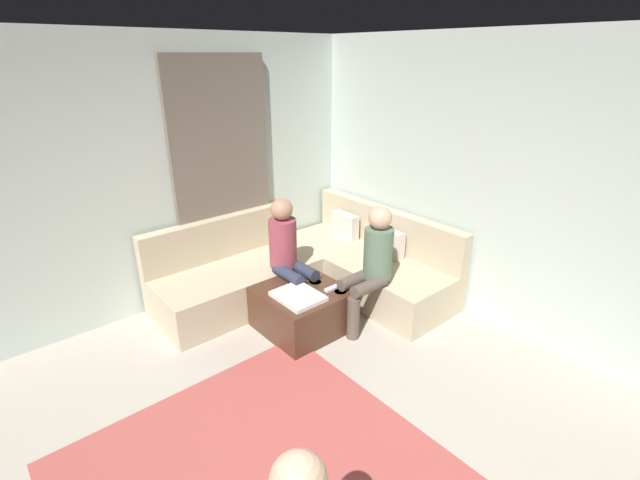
{
  "coord_description": "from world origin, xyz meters",
  "views": [
    {
      "loc": [
        1.35,
        -0.9,
        2.5
      ],
      "look_at": [
        -1.63,
        1.63,
        0.85
      ],
      "focal_mm": 25.0,
      "sensor_mm": 36.0,
      "label": 1
    }
  ],
  "objects_px": {
    "coffee_mug": "(302,272)",
    "ottoman": "(302,309)",
    "sectional_couch": "(311,270)",
    "person_on_couch_back": "(371,263)",
    "person_on_couch_side": "(289,253)",
    "game_remote": "(332,288)"
  },
  "relations": [
    {
      "from": "sectional_couch",
      "to": "person_on_couch_side",
      "type": "bearing_deg",
      "value": -69.68
    },
    {
      "from": "game_remote",
      "to": "sectional_couch",
      "type": "bearing_deg",
      "value": 156.66
    },
    {
      "from": "ottoman",
      "to": "coffee_mug",
      "type": "xyz_separation_m",
      "value": [
        -0.22,
        0.18,
        0.26
      ]
    },
    {
      "from": "ottoman",
      "to": "person_on_couch_side",
      "type": "relative_size",
      "value": 0.63
    },
    {
      "from": "ottoman",
      "to": "game_remote",
      "type": "relative_size",
      "value": 5.07
    },
    {
      "from": "sectional_couch",
      "to": "coffee_mug",
      "type": "height_order",
      "value": "sectional_couch"
    },
    {
      "from": "ottoman",
      "to": "person_on_couch_side",
      "type": "height_order",
      "value": "person_on_couch_side"
    },
    {
      "from": "sectional_couch",
      "to": "ottoman",
      "type": "bearing_deg",
      "value": -46.11
    },
    {
      "from": "game_remote",
      "to": "ottoman",
      "type": "bearing_deg",
      "value": -129.29
    },
    {
      "from": "ottoman",
      "to": "person_on_couch_side",
      "type": "bearing_deg",
      "value": 162.16
    },
    {
      "from": "sectional_couch",
      "to": "coffee_mug",
      "type": "relative_size",
      "value": 26.84
    },
    {
      "from": "ottoman",
      "to": "coffee_mug",
      "type": "bearing_deg",
      "value": 140.71
    },
    {
      "from": "ottoman",
      "to": "game_remote",
      "type": "bearing_deg",
      "value": 50.71
    },
    {
      "from": "ottoman",
      "to": "person_on_couch_side",
      "type": "xyz_separation_m",
      "value": [
        -0.34,
        0.11,
        0.45
      ]
    },
    {
      "from": "coffee_mug",
      "to": "ottoman",
      "type": "bearing_deg",
      "value": -39.29
    },
    {
      "from": "person_on_couch_side",
      "to": "sectional_couch",
      "type": "bearing_deg",
      "value": -159.68
    },
    {
      "from": "sectional_couch",
      "to": "person_on_couch_back",
      "type": "distance_m",
      "value": 0.92
    },
    {
      "from": "sectional_couch",
      "to": "game_remote",
      "type": "xyz_separation_m",
      "value": [
        0.67,
        -0.29,
        0.15
      ]
    },
    {
      "from": "ottoman",
      "to": "person_on_couch_back",
      "type": "relative_size",
      "value": 0.63
    },
    {
      "from": "sectional_couch",
      "to": "coffee_mug",
      "type": "distance_m",
      "value": 0.46
    },
    {
      "from": "game_remote",
      "to": "person_on_couch_back",
      "type": "height_order",
      "value": "person_on_couch_back"
    },
    {
      "from": "game_remote",
      "to": "person_on_couch_back",
      "type": "distance_m",
      "value": 0.45
    }
  ]
}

